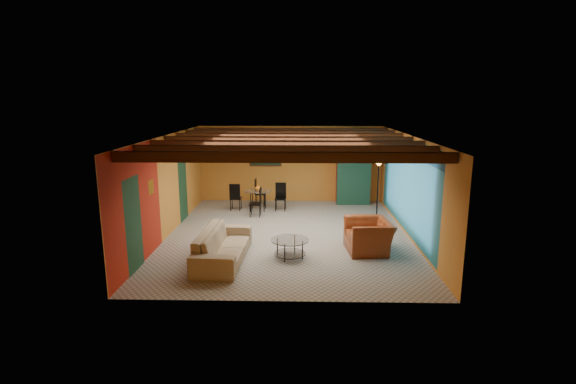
{
  "coord_description": "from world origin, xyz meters",
  "views": [
    {
      "loc": [
        0.29,
        -11.37,
        3.67
      ],
      "look_at": [
        0.0,
        0.2,
        1.15
      ],
      "focal_mm": 27.05,
      "sensor_mm": 36.0,
      "label": 1
    }
  ],
  "objects_px": {
    "sofa": "(223,245)",
    "vase": "(258,180)",
    "coffee_table": "(290,248)",
    "armchair": "(369,236)",
    "floor_lamp": "(377,196)",
    "armoire": "(353,176)",
    "potted_plant": "(354,140)",
    "dining_table": "(258,197)"
  },
  "relations": [
    {
      "from": "coffee_table",
      "to": "armchair",
      "type": "bearing_deg",
      "value": 14.76
    },
    {
      "from": "coffee_table",
      "to": "potted_plant",
      "type": "relative_size",
      "value": 1.73
    },
    {
      "from": "coffee_table",
      "to": "floor_lamp",
      "type": "xyz_separation_m",
      "value": [
        2.35,
        1.94,
        0.82
      ]
    },
    {
      "from": "armoire",
      "to": "floor_lamp",
      "type": "relative_size",
      "value": 0.94
    },
    {
      "from": "armoire",
      "to": "potted_plant",
      "type": "height_order",
      "value": "potted_plant"
    },
    {
      "from": "armchair",
      "to": "armoire",
      "type": "distance_m",
      "value": 4.99
    },
    {
      "from": "coffee_table",
      "to": "potted_plant",
      "type": "distance_m",
      "value": 6.18
    },
    {
      "from": "armoire",
      "to": "vase",
      "type": "height_order",
      "value": "armoire"
    },
    {
      "from": "floor_lamp",
      "to": "potted_plant",
      "type": "height_order",
      "value": "potted_plant"
    },
    {
      "from": "armchair",
      "to": "sofa",
      "type": "bearing_deg",
      "value": -83.26
    },
    {
      "from": "armoire",
      "to": "potted_plant",
      "type": "distance_m",
      "value": 1.25
    },
    {
      "from": "sofa",
      "to": "coffee_table",
      "type": "distance_m",
      "value": 1.55
    },
    {
      "from": "armchair",
      "to": "coffee_table",
      "type": "distance_m",
      "value": 1.99
    },
    {
      "from": "dining_table",
      "to": "potted_plant",
      "type": "xyz_separation_m",
      "value": [
        3.25,
        1.1,
        1.77
      ]
    },
    {
      "from": "armoire",
      "to": "vase",
      "type": "relative_size",
      "value": 9.54
    },
    {
      "from": "sofa",
      "to": "armoire",
      "type": "xyz_separation_m",
      "value": [
        3.64,
        5.66,
        0.63
      ]
    },
    {
      "from": "vase",
      "to": "armoire",
      "type": "bearing_deg",
      "value": 18.63
    },
    {
      "from": "sofa",
      "to": "vase",
      "type": "relative_size",
      "value": 11.89
    },
    {
      "from": "dining_table",
      "to": "potted_plant",
      "type": "distance_m",
      "value": 3.86
    },
    {
      "from": "sofa",
      "to": "vase",
      "type": "xyz_separation_m",
      "value": [
        0.38,
        4.56,
        0.67
      ]
    },
    {
      "from": "armoire",
      "to": "floor_lamp",
      "type": "distance_m",
      "value": 3.52
    },
    {
      "from": "coffee_table",
      "to": "vase",
      "type": "distance_m",
      "value": 4.58
    },
    {
      "from": "sofa",
      "to": "floor_lamp",
      "type": "relative_size",
      "value": 1.17
    },
    {
      "from": "armchair",
      "to": "potted_plant",
      "type": "distance_m",
      "value": 5.29
    },
    {
      "from": "dining_table",
      "to": "floor_lamp",
      "type": "bearing_deg",
      "value": -34.7
    },
    {
      "from": "armchair",
      "to": "coffee_table",
      "type": "xyz_separation_m",
      "value": [
        -1.91,
        -0.5,
        -0.16
      ]
    },
    {
      "from": "floor_lamp",
      "to": "vase",
      "type": "relative_size",
      "value": 10.14
    },
    {
      "from": "floor_lamp",
      "to": "vase",
      "type": "height_order",
      "value": "floor_lamp"
    },
    {
      "from": "sofa",
      "to": "armoire",
      "type": "relative_size",
      "value": 1.25
    },
    {
      "from": "armchair",
      "to": "armoire",
      "type": "xyz_separation_m",
      "value": [
        0.19,
        4.95,
        0.6
      ]
    },
    {
      "from": "dining_table",
      "to": "vase",
      "type": "relative_size",
      "value": 8.6
    },
    {
      "from": "sofa",
      "to": "potted_plant",
      "type": "xyz_separation_m",
      "value": [
        3.64,
        5.66,
        1.87
      ]
    },
    {
      "from": "armchair",
      "to": "vase",
      "type": "distance_m",
      "value": 4.96
    },
    {
      "from": "sofa",
      "to": "coffee_table",
      "type": "relative_size",
      "value": 2.78
    },
    {
      "from": "coffee_table",
      "to": "floor_lamp",
      "type": "bearing_deg",
      "value": 39.56
    },
    {
      "from": "dining_table",
      "to": "vase",
      "type": "distance_m",
      "value": 0.57
    },
    {
      "from": "armchair",
      "to": "floor_lamp",
      "type": "bearing_deg",
      "value": 158.31
    },
    {
      "from": "floor_lamp",
      "to": "potted_plant",
      "type": "relative_size",
      "value": 4.09
    },
    {
      "from": "armoire",
      "to": "coffee_table",
      "type": "bearing_deg",
      "value": -111.72
    },
    {
      "from": "armchair",
      "to": "dining_table",
      "type": "relative_size",
      "value": 0.67
    },
    {
      "from": "armchair",
      "to": "potted_plant",
      "type": "relative_size",
      "value": 2.32
    },
    {
      "from": "sofa",
      "to": "coffee_table",
      "type": "xyz_separation_m",
      "value": [
        1.53,
        0.21,
        -0.13
      ]
    }
  ]
}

